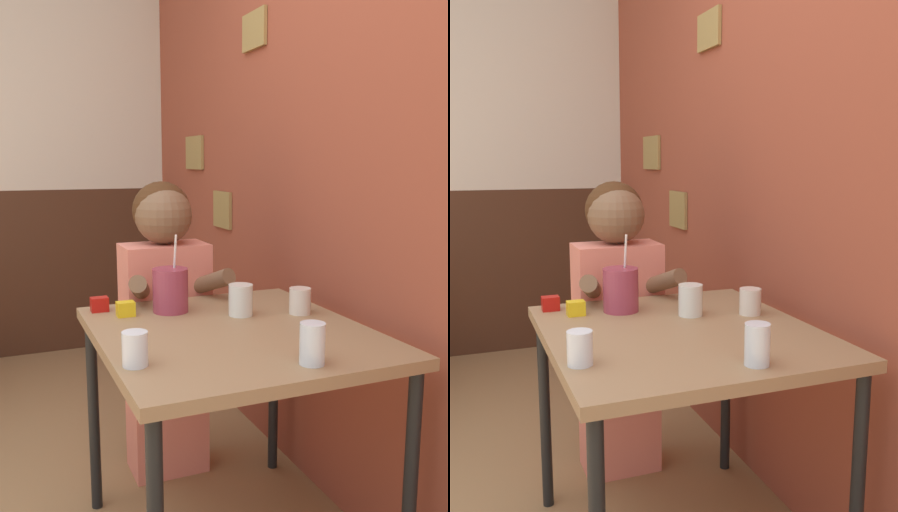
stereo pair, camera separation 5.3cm
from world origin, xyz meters
The scene contains 10 objects.
brick_wall_right centered at (1.48, 1.30, 1.35)m, with size 0.08×4.60×2.70m.
main_table centered at (0.98, 0.28, 0.69)m, with size 0.82×0.92×0.77m.
person_seated centered at (0.94, 0.86, 0.66)m, with size 0.42×0.42×1.21m.
cocktail_pitcher centered at (0.87, 0.56, 0.84)m, with size 0.12×0.12×0.27m.
glass_near_pitcher centered at (0.62, 0.08, 0.81)m, with size 0.07×0.07×0.09m.
glass_center centered at (1.07, 0.42, 0.82)m, with size 0.08×0.08×0.11m.
glass_far_side centered at (1.27, 0.36, 0.81)m, with size 0.08×0.08×0.09m.
glass_by_brick centered at (1.05, -0.08, 0.82)m, with size 0.07×0.07×0.11m.
condiment_ketchup centered at (0.64, 0.66, 0.79)m, with size 0.06×0.04×0.05m.
condiment_mustard centered at (0.71, 0.56, 0.79)m, with size 0.06×0.04×0.05m.
Camera 1 is at (0.30, -1.30, 1.29)m, focal length 40.00 mm.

